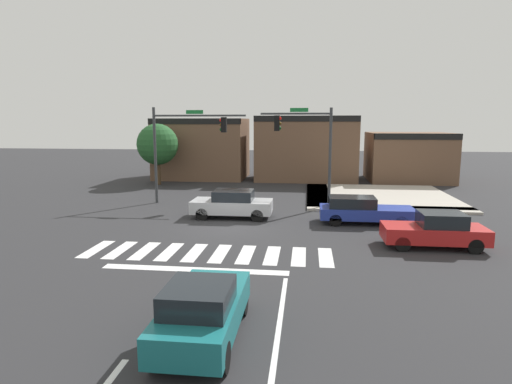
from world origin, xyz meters
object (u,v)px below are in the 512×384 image
traffic_signal_northwest (185,138)px  car_blue (362,210)px  roadside_tree (157,145)px  traffic_signal_northeast (307,139)px  car_red (435,230)px  car_silver (232,204)px  car_teal (203,310)px

traffic_signal_northwest → car_blue: bearing=-22.4°
traffic_signal_northwest → roadside_tree: (-4.71, 8.06, -0.88)m
traffic_signal_northeast → car_red: 10.51m
car_blue → car_silver: bearing=175.3°
car_silver → traffic_signal_northwest: bearing=134.0°
car_red → car_teal: size_ratio=1.01×
roadside_tree → traffic_signal_northeast: bearing=-33.7°
traffic_signal_northeast → roadside_tree: 14.96m
traffic_signal_northwest → traffic_signal_northeast: 7.71m
car_red → car_teal: bearing=48.4°
traffic_signal_northeast → car_blue: bearing=125.4°
car_teal → car_blue: car_teal is taller
car_silver → traffic_signal_northeast: bearing=41.6°
traffic_signal_northwest → car_blue: traffic_signal_northwest is taller
car_silver → car_teal: car_teal is taller
traffic_signal_northwest → traffic_signal_northeast: (7.71, -0.24, -0.04)m
car_silver → car_teal: 13.66m
car_red → car_teal: (-7.86, -8.86, 0.03)m
traffic_signal_northwest → car_blue: size_ratio=1.29×
car_red → car_teal: 11.84m
traffic_signal_northeast → traffic_signal_northwest: bearing=-1.8°
car_teal → roadside_tree: roadside_tree is taller
car_teal → car_blue: 14.04m
roadside_tree → car_silver: bearing=-54.8°
car_silver → car_teal: (1.63, -13.56, -0.00)m
traffic_signal_northwest → roadside_tree: size_ratio=1.21×
traffic_signal_northwest → roadside_tree: 9.38m
car_red → roadside_tree: size_ratio=0.82×
traffic_signal_northeast → car_blue: 6.18m
car_blue → roadside_tree: bearing=141.0°
car_blue → roadside_tree: roadside_tree is taller
car_red → roadside_tree: (-17.88, 16.57, 2.65)m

